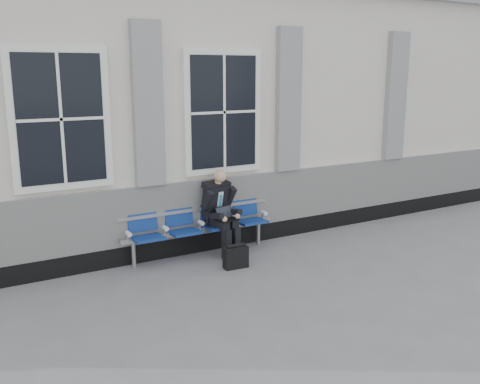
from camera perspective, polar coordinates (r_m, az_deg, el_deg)
ground at (r=7.67m, az=1.11°, el=-9.34°), size 70.00×70.00×0.00m
station_building at (r=10.25m, az=-9.08°, el=8.93°), size 14.40×4.40×4.49m
bench at (r=8.52m, az=-4.40°, el=-3.16°), size 2.60×0.47×0.91m
businessman at (r=8.49m, az=-2.10°, el=-1.79°), size 0.58×0.78×1.38m
briefcase at (r=8.04m, az=-0.46°, el=-6.93°), size 0.38×0.18×0.38m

